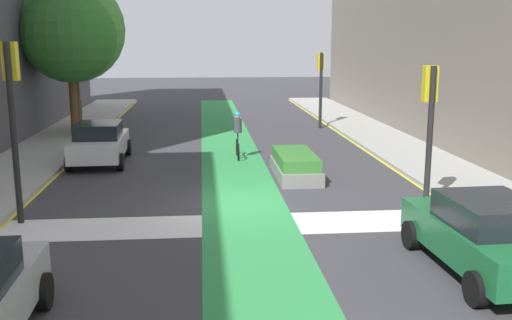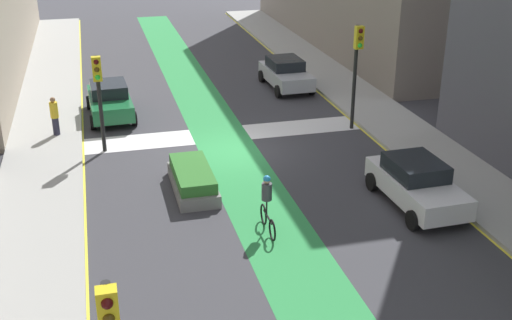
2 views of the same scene
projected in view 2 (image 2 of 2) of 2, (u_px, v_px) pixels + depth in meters
ground_plane at (235, 151)px, 26.07m from camera, size 120.00×120.00×0.00m
bike_lane_paint at (229, 151)px, 26.02m from camera, size 2.40×60.00×0.01m
crosswalk_band at (225, 134)px, 27.85m from camera, size 12.00×1.80×0.01m
sidewalk_left at (404, 133)px, 27.77m from camera, size 3.00×60.00×0.15m
curb_stripe_left at (372, 138)px, 27.45m from camera, size 0.16×60.00×0.01m
sidewalk_right at (42, 168)px, 24.32m from camera, size 3.00×60.00×0.15m
curb_stripe_right at (83, 166)px, 24.69m from camera, size 0.16×60.00×0.01m
traffic_signal_near_right at (98, 86)px, 24.89m from camera, size 0.35×0.52×3.95m
traffic_signal_near_left at (357, 58)px, 27.18m from camera, size 0.35×0.52×4.57m
car_white_left_far at (416, 183)px, 21.40m from camera, size 2.11×4.25×1.57m
car_green_right_near at (110, 100)px, 29.65m from camera, size 2.16×4.27×1.57m
car_silver_left_near at (286, 73)px, 33.91m from camera, size 2.12×4.25×1.57m
cyclist_in_lane at (267, 203)px, 19.70m from camera, size 0.32×1.73×1.86m
pedestrian_sidewalk_right_a at (55, 116)px, 27.05m from camera, size 0.34×0.34×1.66m
median_planter at (193, 180)px, 22.59m from camera, size 1.38×3.37×0.85m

